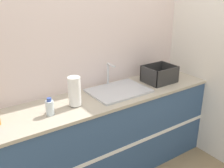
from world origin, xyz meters
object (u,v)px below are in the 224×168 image
object	(u,v)px
sink	(118,90)
bottle_clear	(50,107)
dish_rack	(159,76)
paper_towel_roll	(75,91)

from	to	relation	value
sink	bottle_clear	world-z (taller)	sink
sink	dish_rack	xyz separation A→B (m)	(0.55, -0.03, 0.05)
sink	bottle_clear	bearing A→B (deg)	-173.35
paper_towel_roll	dish_rack	size ratio (longest dim) A/B	0.83
sink	paper_towel_roll	world-z (taller)	paper_towel_roll
paper_towel_roll	bottle_clear	world-z (taller)	paper_towel_roll
bottle_clear	sink	bearing A→B (deg)	6.65
sink	dish_rack	distance (m)	0.55
paper_towel_roll	bottle_clear	xyz separation A→B (m)	(-0.25, -0.04, -0.07)
paper_towel_roll	bottle_clear	distance (m)	0.27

